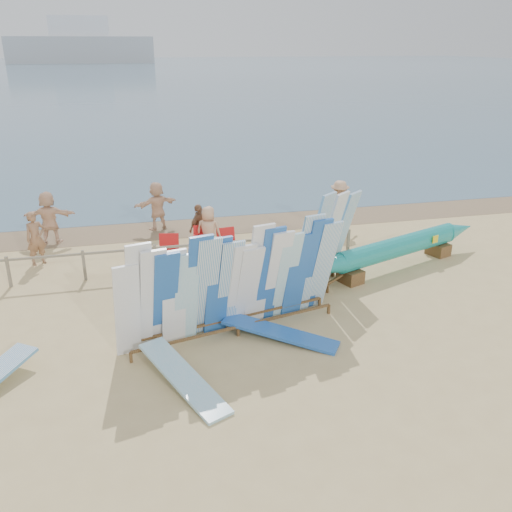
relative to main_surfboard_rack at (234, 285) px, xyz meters
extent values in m
plane|color=tan|center=(-1.57, 0.91, -1.21)|extent=(160.00, 160.00, 0.00)
cube|color=#426077|center=(-1.57, 128.91, -1.21)|extent=(320.00, 240.00, 0.02)
cube|color=olive|center=(-1.57, 8.11, -1.21)|extent=(40.00, 2.60, 0.01)
cube|color=#999EA3|center=(-13.57, 180.91, 2.81)|extent=(45.00, 8.00, 8.00)
cube|color=silver|center=(-13.57, 180.91, 9.81)|extent=(18.00, 6.00, 6.00)
cube|color=gray|center=(-1.57, 3.91, -0.41)|extent=(12.00, 0.06, 0.06)
cube|color=gray|center=(-5.57, 3.91, -0.76)|extent=(0.08, 0.08, 0.90)
cube|color=gray|center=(-3.57, 3.91, -0.76)|extent=(0.08, 0.08, 0.90)
cube|color=gray|center=(-1.57, 3.91, -0.76)|extent=(0.08, 0.08, 0.90)
cube|color=gray|center=(0.43, 3.91, -0.76)|extent=(0.08, 0.08, 0.90)
cube|color=gray|center=(2.43, 3.91, -0.76)|extent=(0.08, 0.08, 0.90)
cube|color=gray|center=(4.43, 3.91, -0.76)|extent=(0.08, 0.08, 0.90)
cube|color=brown|center=(0.04, -0.21, -0.97)|extent=(4.88, 1.19, 0.06)
cube|color=brown|center=(-0.06, 0.20, -0.97)|extent=(4.88, 1.19, 0.06)
cube|color=white|center=(-2.38, -0.56, -0.10)|extent=(0.63, 0.60, 2.22)
cube|color=white|center=(-2.12, -0.49, 0.12)|extent=(0.66, 0.73, 2.66)
cube|color=white|center=(-1.85, -0.43, 0.05)|extent=(0.70, 0.91, 2.51)
cube|color=#235BB2|center=(-1.58, -0.37, -0.01)|extent=(0.71, 0.94, 2.40)
cube|color=white|center=(-1.39, -0.32, -0.02)|extent=(0.63, 0.60, 2.37)
cube|color=#89C5DB|center=(-1.12, -0.26, -0.08)|extent=(0.64, 0.67, 2.26)
cube|color=#235BB2|center=(-0.85, -0.20, 0.12)|extent=(0.71, 0.94, 2.66)
cube|color=white|center=(-0.66, -0.15, 0.07)|extent=(0.70, 0.92, 2.56)
cube|color=#235BB2|center=(-0.39, -0.09, 0.04)|extent=(0.65, 0.71, 2.51)
cube|color=white|center=(-0.12, -0.03, -0.02)|extent=(0.68, 0.82, 2.38)
cube|color=white|center=(0.15, 0.03, -0.07)|extent=(0.69, 0.85, 2.27)
cube|color=white|center=(0.34, 0.08, -0.13)|extent=(0.69, 0.87, 2.16)
cube|color=white|center=(0.61, 0.14, 0.12)|extent=(0.67, 0.76, 2.65)
cube|color=#235BB2|center=(0.87, 0.20, 0.06)|extent=(0.67, 0.78, 2.54)
cube|color=white|center=(1.07, 0.25, 0.00)|extent=(0.69, 0.86, 2.42)
cube|color=#89C5DB|center=(1.33, 0.31, -0.04)|extent=(0.68, 0.81, 2.33)
cube|color=#235BB2|center=(1.60, 0.37, -0.08)|extent=(0.65, 0.71, 2.25)
cube|color=white|center=(1.87, 0.44, 0.14)|extent=(0.67, 0.80, 2.69)
cube|color=#235BB2|center=(2.06, 0.48, 0.08)|extent=(0.69, 0.88, 2.57)
cube|color=white|center=(2.33, 0.55, 0.02)|extent=(0.70, 0.90, 2.46)
cube|color=brown|center=(2.87, 1.52, -0.95)|extent=(1.69, 1.33, 0.06)
cube|color=brown|center=(2.59, 1.88, -0.95)|extent=(1.69, 1.33, 0.06)
cube|color=white|center=(1.95, 1.10, -0.01)|extent=(0.84, 0.84, 2.40)
cube|color=white|center=(2.47, 1.50, 0.22)|extent=(0.93, 0.97, 2.87)
cube|color=white|center=(2.98, 1.90, 0.17)|extent=(0.95, 0.99, 2.75)
cube|color=white|center=(3.50, 2.30, 0.11)|extent=(0.96, 1.00, 2.63)
cube|color=brown|center=(3.74, 2.02, -1.02)|extent=(0.72, 0.78, 0.38)
cube|color=brown|center=(7.30, 3.36, -1.02)|extent=(0.72, 0.78, 0.38)
cylinder|color=teal|center=(5.52, 2.69, -0.53)|extent=(4.57, 2.24, 0.63)
cone|color=teal|center=(2.85, 1.68, -0.53)|extent=(1.39, 1.00, 0.59)
cone|color=teal|center=(8.19, 3.70, -0.53)|extent=(1.39, 1.00, 0.59)
cube|color=yellow|center=(6.82, 2.84, -0.46)|extent=(0.22, 0.10, 0.23)
cube|color=brown|center=(2.24, 1.54, -0.48)|extent=(0.92, 0.65, 0.05)
cube|color=white|center=(2.24, 1.54, -0.21)|extent=(0.49, 0.04, 0.43)
cube|color=#235BB2|center=(0.94, -0.57, -1.21)|extent=(2.54, 1.98, 0.34)
cube|color=#89C5DB|center=(-1.41, -1.87, -1.21)|extent=(1.62, 2.68, 0.40)
cube|color=red|center=(-1.15, 4.43, -0.86)|extent=(0.68, 0.64, 0.05)
cube|color=red|center=(-1.10, 4.68, -0.56)|extent=(0.61, 0.29, 0.59)
cube|color=red|center=(0.73, 4.61, -0.87)|extent=(0.65, 0.61, 0.05)
cube|color=red|center=(0.69, 4.87, -0.57)|extent=(0.60, 0.25, 0.58)
cube|color=red|center=(-0.13, 4.84, -0.70)|extent=(0.52, 0.75, 0.51)
cube|color=red|center=(-0.09, 5.11, -0.38)|extent=(0.43, 0.22, 0.32)
imported|color=beige|center=(4.18, 5.22, -0.44)|extent=(0.83, 0.65, 1.54)
imported|color=beige|center=(-4.83, 7.38, -0.31)|extent=(1.70, 0.65, 1.80)
imported|color=tan|center=(5.12, 6.48, -0.31)|extent=(1.23, 1.06, 1.80)
imported|color=beige|center=(-1.23, 8.02, -0.33)|extent=(1.71, 1.09, 1.75)
imported|color=tan|center=(0.16, 4.89, -0.39)|extent=(0.89, 0.67, 1.65)
imported|color=#8C6042|center=(-0.05, 5.51, -0.43)|extent=(0.95, 0.90, 1.56)
imported|color=#8C6042|center=(-5.01, 5.52, -0.38)|extent=(0.69, 0.58, 1.65)
camera|label=1|loc=(-2.10, -10.99, 5.13)|focal=38.00mm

